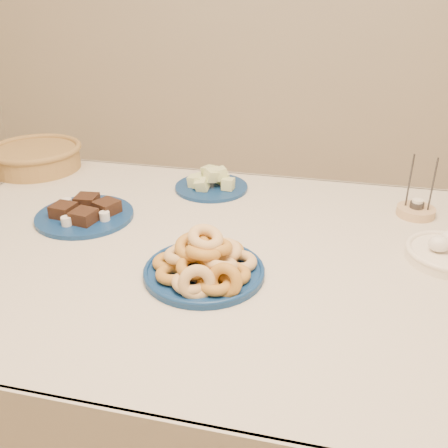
{
  "coord_description": "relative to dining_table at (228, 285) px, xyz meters",
  "views": [
    {
      "loc": [
        0.24,
        -1.08,
        1.38
      ],
      "look_at": [
        0.0,
        -0.05,
        0.85
      ],
      "focal_mm": 40.0,
      "sensor_mm": 36.0,
      "label": 1
    }
  ],
  "objects": [
    {
      "name": "wicker_basket",
      "position": [
        -0.81,
        0.43,
        0.15
      ],
      "size": [
        0.43,
        0.43,
        0.09
      ],
      "rotation": [
        0.0,
        0.0,
        0.41
      ],
      "color": "olive",
      "rests_on": "dining_table"
    },
    {
      "name": "donut_platter",
      "position": [
        -0.03,
        -0.13,
        0.14
      ],
      "size": [
        0.35,
        0.35,
        0.13
      ],
      "rotation": [
        0.0,
        0.0,
        0.25
      ],
      "color": "navy",
      "rests_on": "dining_table"
    },
    {
      "name": "brownie_plate",
      "position": [
        -0.44,
        0.09,
        0.12
      ],
      "size": [
        0.32,
        0.32,
        0.05
      ],
      "rotation": [
        0.0,
        0.0,
        -0.16
      ],
      "color": "navy",
      "rests_on": "dining_table"
    },
    {
      "name": "egg_bowl",
      "position": [
        0.54,
        0.08,
        0.13
      ],
      "size": [
        0.21,
        0.21,
        0.07
      ],
      "rotation": [
        0.0,
        0.0,
        -0.02
      ],
      "color": "white",
      "rests_on": "dining_table"
    },
    {
      "name": "candle_holder",
      "position": [
        0.49,
        0.33,
        0.12
      ],
      "size": [
        0.14,
        0.14,
        0.18
      ],
      "rotation": [
        0.0,
        0.0,
        -0.29
      ],
      "color": "tan",
      "rests_on": "dining_table"
    },
    {
      "name": "melon_plate",
      "position": [
        -0.15,
        0.38,
        0.13
      ],
      "size": [
        0.31,
        0.31,
        0.08
      ],
      "rotation": [
        0.0,
        0.0,
        -0.36
      ],
      "color": "navy",
      "rests_on": "dining_table"
    },
    {
      "name": "dining_table",
      "position": [
        0.0,
        0.0,
        0.0
      ],
      "size": [
        1.71,
        1.11,
        0.75
      ],
      "color": "brown",
      "rests_on": "ground"
    }
  ]
}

